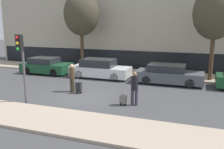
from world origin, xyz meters
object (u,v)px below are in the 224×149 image
Objects in this scene: trolley_left at (79,87)px; parked_bicycle at (154,68)px; parked_car_1 at (100,69)px; bare_tree_down_street at (215,13)px; trolley_right at (123,99)px; parked_car_0 at (46,66)px; parked_car_2 at (169,75)px; pedestrian_right at (135,86)px; pedestrian_left at (72,76)px; traffic_light at (21,55)px; bare_tree_near_crossing at (81,14)px.

trolley_left is 7.60m from parked_bicycle.
bare_tree_down_street reaches higher than parked_car_1.
parked_bicycle is (0.01, 8.09, 0.18)m from trolley_right.
parked_car_0 is 2.21× the size of parked_bicycle.
parked_car_1 is 1.00× the size of parked_car_2.
parked_car_2 is at bearing 61.14° from pedestrian_right.
parked_car_0 reaches higher than parked_bicycle.
parked_bicycle is at bearing 118.12° from parked_car_2.
trolley_right is at bearing -90.09° from parked_bicycle.
pedestrian_left is at bearing -143.62° from bare_tree_down_street.
traffic_light is (-1.12, -7.08, 1.84)m from parked_car_1.
bare_tree_near_crossing is at bearing 99.17° from traffic_light.
parked_car_0 is at bearing -22.11° from pedestrian_left.
pedestrian_right is 0.27× the size of bare_tree_down_street.
traffic_light is (-1.09, -2.92, 1.56)m from pedestrian_left.
pedestrian_right reaches higher than parked_bicycle.
bare_tree_down_street is at bearing -14.70° from parked_bicycle.
pedestrian_right is 0.49× the size of traffic_light.
trolley_right is 0.30× the size of traffic_light.
trolley_right is 9.21m from bare_tree_down_street.
parked_car_1 reaches higher than parked_car_2.
pedestrian_left is 0.98× the size of pedestrian_right.
parked_car_1 reaches higher than trolley_left.
parked_car_0 is at bearing -130.15° from bare_tree_near_crossing.
pedestrian_right is 0.96× the size of parked_bicycle.
parked_car_2 reaches higher than trolley_right.
pedestrian_left is 4.26m from pedestrian_right.
traffic_light is at bearing -63.15° from parked_car_0.
parked_car_0 is 6.25m from pedestrian_left.
parked_bicycle is at bearing 66.12° from trolley_left.
parked_car_1 reaches higher than parked_car_0.
bare_tree_down_street is at bearing 33.03° from parked_car_2.
parked_car_1 is 4.38m from trolley_left.
parked_car_1 reaches higher than parked_bicycle.
parked_car_1 is 6.70m from pedestrian_right.
trolley_left is at bearing -83.52° from parked_car_1.
pedestrian_left is at bearing 69.52° from traffic_light.
parked_car_1 is 2.60× the size of pedestrian_right.
parked_bicycle is at bearing 75.66° from pedestrian_right.
parked_car_0 is at bearing 178.99° from parked_car_2.
pedestrian_right is (3.59, -0.97, 0.57)m from trolley_left.
pedestrian_right is 0.26× the size of bare_tree_near_crossing.
trolley_right is 0.59× the size of parked_bicycle.
pedestrian_left is at bearing -141.99° from parked_car_2.
bare_tree_down_street reaches higher than trolley_left.
pedestrian_right is at bearing -48.93° from bare_tree_near_crossing.
trolley_left is at bearing 179.95° from pedestrian_left.
pedestrian_left reaches higher than trolley_left.
bare_tree_near_crossing is (-2.65, 2.42, 4.08)m from parked_car_1.
bare_tree_down_street is at bearing 44.13° from pedestrian_right.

